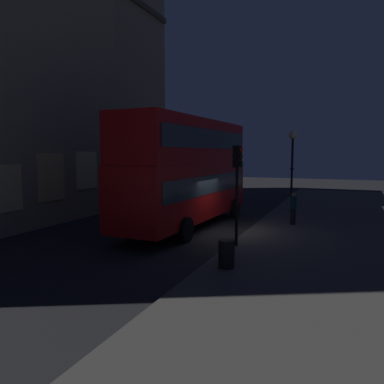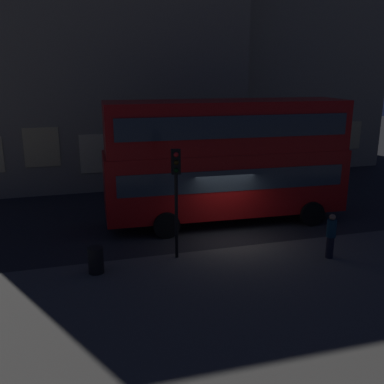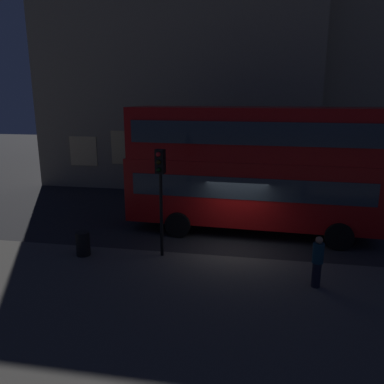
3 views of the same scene
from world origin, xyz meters
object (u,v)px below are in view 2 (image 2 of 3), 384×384
Objects in this scene: double_decker_bus at (226,156)px; litter_bin at (96,260)px; traffic_light_near_kerb at (176,181)px; pedestrian at (331,235)px.

double_decker_bus reaches higher than litter_bin.
traffic_light_near_kerb reaches higher than litter_bin.
traffic_light_near_kerb is (-3.08, -3.47, -0.09)m from double_decker_bus.
double_decker_bus is 7.57m from litter_bin.
pedestrian reaches higher than litter_bin.
litter_bin is (-5.96, -3.94, -2.48)m from double_decker_bus.
traffic_light_near_kerb reaches higher than pedestrian.
litter_bin is (-2.88, -0.47, -2.40)m from traffic_light_near_kerb.
pedestrian is at bearing -7.08° from traffic_light_near_kerb.
double_decker_bus reaches higher than pedestrian.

